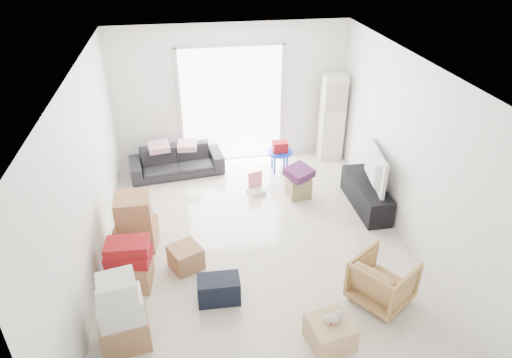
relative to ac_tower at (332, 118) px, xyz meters
The scene contains 20 objects.
room_shell 3.32m from the ac_tower, 126.35° to the right, with size 4.98×6.48×3.18m.
sliding_door 2.01m from the ac_tower, behind, with size 2.10×0.04×2.33m.
ac_tower is the anchor object (origin of this frame).
tv_console 1.98m from the ac_tower, 88.47° to the right, with size 0.41×1.37×0.46m, color black.
television 1.90m from the ac_tower, 88.47° to the right, with size 1.06×0.61×0.14m, color black.
sofa 3.14m from the ac_tower, behind, with size 1.75×0.51×0.68m, color #25252A.
pillow_left 3.40m from the ac_tower, behind, with size 0.39×0.31×0.12m, color #B98790.
pillow_right 2.88m from the ac_tower, behind, with size 0.32×0.26×0.11m, color #B98790.
armchair 4.07m from the ac_tower, 98.15° to the right, with size 0.68×0.64×0.70m, color #B57C50.
box_stack_a 5.63m from the ac_tower, 131.96° to the right, with size 0.60×0.53×0.98m.
box_stack_b 4.93m from the ac_tower, 139.88° to the right, with size 0.63×0.57×0.70m.
box_stack_c 4.41m from the ac_tower, 147.92° to the right, with size 0.63×0.55×0.87m.
loose_box 4.27m from the ac_tower, 135.85° to the right, with size 0.40×0.40×0.34m, color brown.
duffel_bag 4.56m from the ac_tower, 125.69° to the right, with size 0.54×0.33×0.35m, color black.
ottoman 1.81m from the ac_tower, 126.41° to the right, with size 0.37×0.37×0.37m, color #9F8C5C.
blanket 1.73m from the ac_tower, 126.41° to the right, with size 0.41×0.41×0.14m, color #512154.
kids_table 1.26m from the ac_tower, 161.43° to the right, with size 0.49×0.49×0.62m.
toy_walker 2.18m from the ac_tower, 147.39° to the right, with size 0.34×0.32×0.38m.
wood_crate 4.82m from the ac_tower, 107.41° to the right, with size 0.48×0.48×0.32m, color #D6B37B.
plush_bunny 4.78m from the ac_tower, 107.11° to the right, with size 0.25×0.15×0.13m.
Camera 1 is at (-0.93, -5.38, 4.31)m, focal length 32.00 mm.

